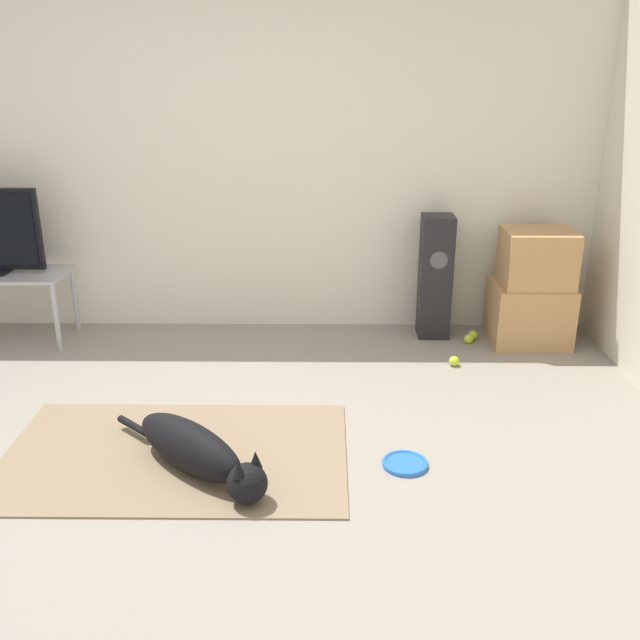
# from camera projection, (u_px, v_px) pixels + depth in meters

# --- Properties ---
(ground_plane) EXTENTS (12.00, 12.00, 0.00)m
(ground_plane) POSITION_uv_depth(u_px,v_px,m) (189.00, 476.00, 3.45)
(ground_plane) COLOR gray
(wall_back) EXTENTS (8.00, 0.06, 2.55)m
(wall_back) POSITION_uv_depth(u_px,v_px,m) (232.00, 152.00, 4.96)
(wall_back) COLOR silver
(wall_back) RESTS_ON ground_plane
(area_rug) EXTENTS (1.74, 1.07, 0.01)m
(area_rug) POSITION_uv_depth(u_px,v_px,m) (175.00, 454.00, 3.63)
(area_rug) COLOR #847056
(area_rug) RESTS_ON ground_plane
(dog) EXTENTS (0.87, 0.79, 0.25)m
(dog) POSITION_uv_depth(u_px,v_px,m) (197.00, 451.00, 3.41)
(dog) COLOR black
(dog) RESTS_ON area_rug
(frisbee) EXTENTS (0.23, 0.23, 0.03)m
(frisbee) POSITION_uv_depth(u_px,v_px,m) (405.00, 463.00, 3.53)
(frisbee) COLOR blue
(frisbee) RESTS_ON ground_plane
(cardboard_box_lower) EXTENTS (0.53, 0.45, 0.42)m
(cardboard_box_lower) POSITION_uv_depth(u_px,v_px,m) (529.00, 313.00, 4.99)
(cardboard_box_lower) COLOR tan
(cardboard_box_lower) RESTS_ON ground_plane
(cardboard_box_upper) EXTENTS (0.47, 0.40, 0.38)m
(cardboard_box_upper) POSITION_uv_depth(u_px,v_px,m) (537.00, 258.00, 4.84)
(cardboard_box_upper) COLOR tan
(cardboard_box_upper) RESTS_ON cardboard_box_lower
(floor_speaker) EXTENTS (0.22, 0.22, 0.88)m
(floor_speaker) POSITION_uv_depth(u_px,v_px,m) (435.00, 277.00, 5.03)
(floor_speaker) COLOR black
(floor_speaker) RESTS_ON ground_plane
(tennis_ball_by_boxes) EXTENTS (0.07, 0.07, 0.07)m
(tennis_ball_by_boxes) POSITION_uv_depth(u_px,v_px,m) (473.00, 335.00, 5.08)
(tennis_ball_by_boxes) COLOR #C6E033
(tennis_ball_by_boxes) RESTS_ON ground_plane
(tennis_ball_near_speaker) EXTENTS (0.07, 0.07, 0.07)m
(tennis_ball_near_speaker) POSITION_uv_depth(u_px,v_px,m) (469.00, 339.00, 5.02)
(tennis_ball_near_speaker) COLOR #C6E033
(tennis_ball_near_speaker) RESTS_ON ground_plane
(tennis_ball_loose_on_carpet) EXTENTS (0.07, 0.07, 0.07)m
(tennis_ball_loose_on_carpet) POSITION_uv_depth(u_px,v_px,m) (454.00, 361.00, 4.65)
(tennis_ball_loose_on_carpet) COLOR #C6E033
(tennis_ball_loose_on_carpet) RESTS_ON ground_plane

